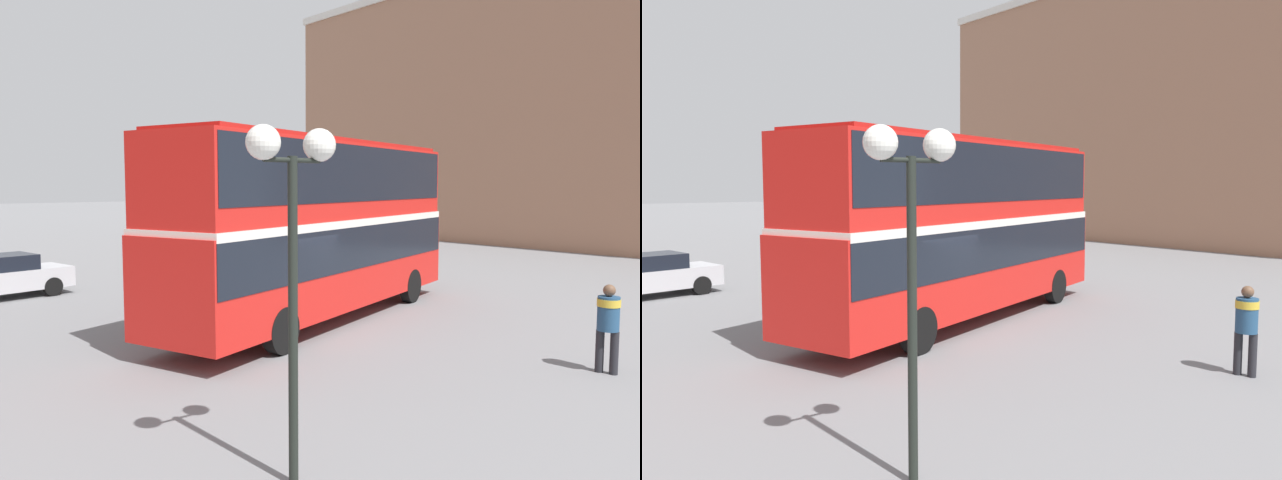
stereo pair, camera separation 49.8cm
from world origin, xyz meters
The scene contains 7 objects.
ground_plane centered at (0.00, 0.00, 0.00)m, with size 240.00×240.00×0.00m, color slate.
building_row_right centered at (27.62, 9.38, 8.51)m, with size 8.72×37.96×16.99m.
double_decker_bus centered at (1.98, 1.03, 2.80)m, with size 11.64×5.92×4.89m.
pedestrian_foreground centered at (3.13, -6.35, 1.08)m, with size 0.52×0.52×1.77m.
parked_car_kerb_near centered at (-3.88, 10.17, 0.73)m, with size 4.28×2.34×1.43m.
parked_car_kerb_far centered at (10.61, 16.25, 0.77)m, with size 4.63×2.60×1.50m.
street_lamp_twin_globe centered at (-4.38, -5.98, 3.56)m, with size 1.25×0.41×4.40m.
Camera 1 is at (-8.94, -11.88, 3.71)m, focal length 35.00 mm.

